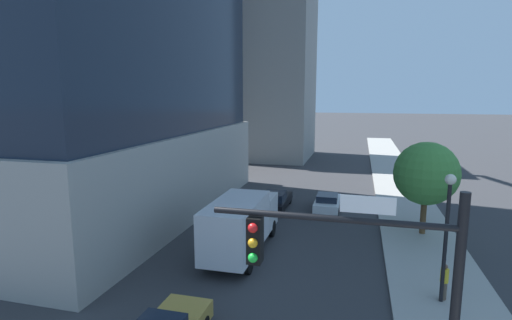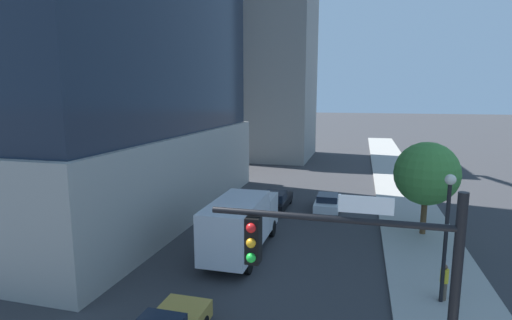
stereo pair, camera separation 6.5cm
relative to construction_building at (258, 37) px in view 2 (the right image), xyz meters
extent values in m
cube|color=#9E9B93|center=(18.25, -31.35, -16.68)|extent=(4.58, 120.00, 0.15)
cube|color=#9E9B93|center=(-6.66, -29.71, -13.66)|extent=(20.34, 25.57, 6.18)
cube|color=gray|center=(-0.03, 0.03, -1.40)|extent=(15.40, 12.89, 30.71)
cube|color=red|center=(4.59, -3.84, 2.14)|extent=(0.90, 0.90, 37.79)
cylinder|color=black|center=(13.81, -47.01, -10.49)|extent=(5.08, 0.14, 0.14)
cube|color=black|center=(12.21, -47.01, -11.12)|extent=(0.32, 0.36, 1.05)
sphere|color=red|center=(12.21, -47.20, -10.78)|extent=(0.22, 0.22, 0.22)
sphere|color=orange|center=(12.21, -47.20, -11.12)|extent=(0.22, 0.22, 0.22)
sphere|color=green|center=(12.21, -47.20, -11.46)|extent=(0.22, 0.22, 0.22)
cube|color=white|center=(14.58, -47.01, -10.14)|extent=(1.10, 0.04, 0.36)
cylinder|color=black|center=(18.00, -38.00, -14.05)|extent=(0.16, 0.16, 5.11)
sphere|color=silver|center=(18.00, -38.00, -11.31)|extent=(0.44, 0.44, 0.44)
cylinder|color=brown|center=(18.47, -29.22, -15.41)|extent=(0.36, 0.36, 2.39)
sphere|color=#478E3D|center=(18.47, -29.22, -12.74)|extent=(3.93, 3.93, 3.93)
cylinder|color=black|center=(7.41, -42.41, -16.44)|extent=(0.22, 0.63, 0.63)
cube|color=silver|center=(12.19, -25.21, -16.18)|extent=(1.83, 4.11, 0.59)
cube|color=#19212D|center=(12.19, -25.52, -15.65)|extent=(1.54, 1.81, 0.48)
cylinder|color=black|center=(11.39, -23.81, -16.42)|extent=(0.22, 0.67, 0.67)
cylinder|color=black|center=(13.00, -23.81, -16.42)|extent=(0.22, 0.67, 0.67)
cylinder|color=black|center=(11.39, -26.61, -16.42)|extent=(0.22, 0.67, 0.67)
cylinder|color=black|center=(13.00, -26.61, -16.42)|extent=(0.22, 0.67, 0.67)
cube|color=black|center=(8.20, -25.69, -16.19)|extent=(1.94, 4.65, 0.56)
cube|color=#19212D|center=(8.20, -26.17, -15.63)|extent=(1.63, 2.04, 0.56)
cylinder|color=black|center=(7.35, -24.11, -16.42)|extent=(0.22, 0.66, 0.66)
cylinder|color=black|center=(9.05, -24.11, -16.42)|extent=(0.22, 0.66, 0.66)
cylinder|color=black|center=(7.35, -27.27, -16.42)|extent=(0.22, 0.66, 0.66)
cylinder|color=black|center=(9.05, -27.27, -16.42)|extent=(0.22, 0.66, 0.66)
cube|color=silver|center=(8.20, -31.78, -15.15)|extent=(2.41, 2.23, 1.98)
cube|color=silver|center=(8.20, -35.84, -14.82)|extent=(2.41, 5.59, 2.64)
cylinder|color=black|center=(7.14, -31.78, -16.24)|extent=(0.30, 1.04, 1.04)
cylinder|color=black|center=(9.26, -31.78, -16.24)|extent=(0.30, 1.04, 1.04)
cylinder|color=black|center=(7.14, -37.24, -16.24)|extent=(0.30, 1.04, 1.04)
cylinder|color=black|center=(9.26, -37.24, -16.24)|extent=(0.30, 1.04, 1.04)
cylinder|color=brown|center=(18.11, -37.80, -16.22)|extent=(0.28, 0.28, 0.78)
cylinder|color=gold|center=(18.11, -37.80, -15.53)|extent=(0.34, 0.34, 0.60)
sphere|color=brown|center=(18.11, -37.80, -15.12)|extent=(0.21, 0.21, 0.21)
camera|label=1|loc=(14.35, -55.07, -7.94)|focal=27.66mm
camera|label=2|loc=(14.41, -55.05, -7.94)|focal=27.66mm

